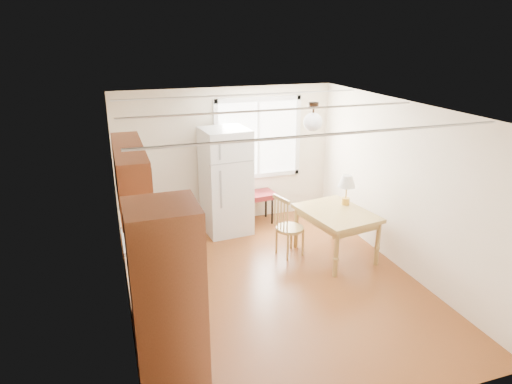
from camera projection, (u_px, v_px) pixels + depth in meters
name	position (u px, v px, depth m)	size (l,w,h in m)	color
room_shell	(275.00, 202.00, 6.10)	(4.60, 5.60, 2.62)	#562911
kitchen_run	(153.00, 272.00, 5.16)	(0.65, 3.40, 2.20)	brown
window_unit	(258.00, 138.00, 8.39)	(1.64, 0.05, 1.51)	white
pendant_light	(313.00, 121.00, 6.34)	(0.26, 0.26, 0.40)	black
refrigerator	(226.00, 181.00, 7.98)	(0.83, 0.83, 1.86)	silver
bench	(243.00, 198.00, 8.40)	(1.26, 0.56, 0.57)	#571418
dining_table	(336.00, 217.00, 7.13)	(1.10, 1.35, 0.77)	olive
chair	(285.00, 223.00, 7.15)	(0.48, 0.47, 1.01)	olive
table_lamp	(347.00, 184.00, 7.26)	(0.28, 0.28, 0.49)	gold
coffee_maker	(159.00, 289.00, 4.49)	(0.21, 0.25, 0.32)	black
kettle	(141.00, 252.00, 5.28)	(0.13, 0.13, 0.24)	red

